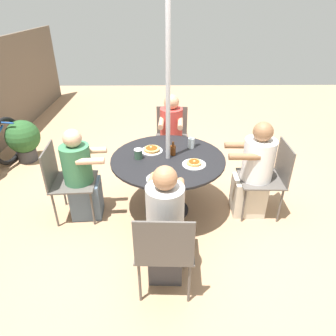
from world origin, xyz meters
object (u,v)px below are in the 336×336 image
object	(u,v)px
diner_north	(81,178)
potted_shrub	(23,139)
diner_south	(254,174)
drinking_glass_a	(191,143)
patio_chair_south	(269,174)
patio_chair_west	(172,134)
coffee_cup	(138,154)
patio_chair_north	(65,178)
diner_east	(165,229)
diner_west	(171,138)
pancake_plate_c	(194,163)
pancake_plate_b	(152,150)
syrup_bottle	(173,150)
patio_chair_east	(165,246)
patio_table	(168,167)

from	to	relation	value
diner_north	potted_shrub	size ratio (longest dim) A/B	1.64
diner_south	drinking_glass_a	size ratio (longest dim) A/B	9.51
diner_north	patio_chair_south	distance (m)	2.12
patio_chair_west	potted_shrub	size ratio (longest dim) A/B	1.34
diner_north	coffee_cup	size ratio (longest dim) A/B	9.88
drinking_glass_a	potted_shrub	size ratio (longest dim) A/B	0.18
patio_chair_north	coffee_cup	world-z (taller)	patio_chair_north
patio_chair_north	potted_shrub	world-z (taller)	patio_chair_north
patio_chair_north	diner_east	xyz separation A→B (m)	(-0.90, -1.11, 0.03)
diner_south	diner_west	world-z (taller)	diner_west
patio_chair_west	pancake_plate_c	bearing A→B (deg)	102.23
potted_shrub	diner_south	bearing A→B (deg)	-112.91
pancake_plate_b	patio_chair_west	bearing A→B (deg)	-14.40
pancake_plate_b	syrup_bottle	size ratio (longest dim) A/B	1.60
patio_chair_east	potted_shrub	xyz separation A→B (m)	(2.46, 2.16, -0.14)
patio_chair_west	pancake_plate_b	bearing A→B (deg)	78.90
patio_table	diner_west	bearing A→B (deg)	-3.29
patio_chair_north	drinking_glass_a	world-z (taller)	patio_chair_north
patio_table	coffee_cup	distance (m)	0.36
diner_east	diner_south	bearing A→B (deg)	45.38
patio_chair_west	diner_west	xyz separation A→B (m)	(-0.18, 0.01, 0.02)
diner_east	coffee_cup	distance (m)	1.03
pancake_plate_b	potted_shrub	distance (m)	2.35
diner_east	diner_south	xyz separation A→B (m)	(0.95, -1.00, -0.02)
patio_chair_east	diner_west	world-z (taller)	diner_west
coffee_cup	patio_chair_south	bearing A→B (deg)	-90.79
patio_chair_south	pancake_plate_b	world-z (taller)	patio_chair_south
patio_table	patio_chair_north	size ratio (longest dim) A/B	1.43
diner_east	patio_chair_south	distance (m)	1.51
coffee_cup	diner_east	bearing A→B (deg)	-163.30
diner_north	pancake_plate_b	size ratio (longest dim) A/B	4.33
patio_chair_north	drinking_glass_a	xyz separation A→B (m)	(0.33, -1.42, 0.26)
patio_table	diner_south	world-z (taller)	diner_south
diner_east	diner_west	distance (m)	1.94
patio_chair_south	diner_south	xyz separation A→B (m)	(0.00, 0.18, 0.01)
diner_north	potted_shrub	bearing A→B (deg)	-141.88
patio_chair_east	syrup_bottle	distance (m)	1.26
drinking_glass_a	diner_south	bearing A→B (deg)	-112.14
patio_table	syrup_bottle	xyz separation A→B (m)	(0.08, -0.06, 0.17)
diner_south	syrup_bottle	bearing A→B (deg)	85.09
patio_chair_south	diner_west	bearing A→B (deg)	49.02
patio_chair_east	potted_shrub	size ratio (longest dim) A/B	1.34
diner_west	syrup_bottle	xyz separation A→B (m)	(-0.89, -0.00, 0.24)
pancake_plate_b	pancake_plate_c	world-z (taller)	pancake_plate_b
coffee_cup	potted_shrub	xyz separation A→B (m)	(1.33, 1.88, -0.40)
diner_west	syrup_bottle	world-z (taller)	diner_west
patio_chair_north	patio_chair_west	size ratio (longest dim) A/B	1.00
diner_north	patio_table	bearing A→B (deg)	90.00
drinking_glass_a	diner_north	bearing A→B (deg)	104.48
patio_chair_west	diner_south	bearing A→B (deg)	130.93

